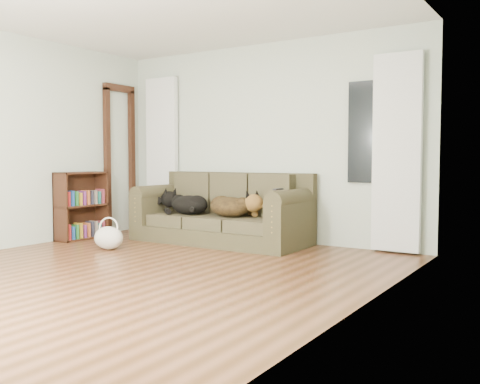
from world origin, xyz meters
The scene contains 13 objects.
floor centered at (0.00, 0.00, 0.00)m, with size 5.00×5.00×0.00m, color #482913.
wall_back centered at (0.00, 2.50, 1.30)m, with size 4.50×0.04×2.60m, color #B6C1AC.
wall_right centered at (2.25, 0.00, 1.30)m, with size 0.04×5.00×2.60m, color #B6C1AC.
curtain_left centered at (-1.70, 2.42, 1.15)m, with size 0.55×0.08×2.25m, color white.
curtain_right centered at (1.80, 2.42, 1.15)m, with size 0.55×0.08×2.25m, color white.
window_pane centered at (1.45, 2.47, 1.40)m, with size 0.50×0.03×1.20m, color black.
door_casing centered at (-2.20, 2.05, 1.05)m, with size 0.07×0.60×2.10m, color black.
sofa centered at (-0.35, 1.97, 0.45)m, with size 2.30×0.99×0.94m, color #2F291B.
dog_black_lab centered at (-0.84, 1.92, 0.48)m, with size 0.61×0.43×0.26m, color black.
dog_shepherd centered at (-0.13, 1.96, 0.49)m, with size 0.63×0.45×0.28m, color black.
tv_remote centered at (0.60, 1.81, 0.73)m, with size 0.05×0.18×0.02m, color black.
tote_bag centered at (-1.16, 0.82, 0.16)m, with size 0.38×0.29×0.28m, color silver.
bookshelf centered at (-2.09, 1.22, 0.50)m, with size 0.27×0.73×0.91m, color black.
Camera 1 is at (3.58, -3.67, 1.09)m, focal length 40.00 mm.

